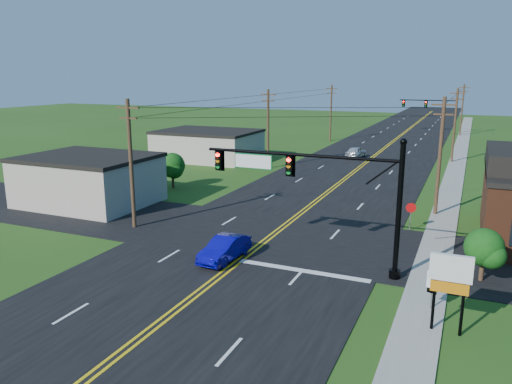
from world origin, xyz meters
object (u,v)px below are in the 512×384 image
at_px(signal_mast_main, 316,184).
at_px(signal_mast_far, 431,108).
at_px(stop_sign, 411,211).
at_px(blue_car, 225,249).
at_px(route_sign, 432,284).

height_order(signal_mast_main, signal_mast_far, same).
relative_size(signal_mast_far, stop_sign, 5.48).
xyz_separation_m(signal_mast_main, blue_car, (-5.03, -1.19, -4.07)).
distance_m(signal_mast_main, signal_mast_far, 72.00).
relative_size(signal_mast_main, blue_car, 2.76).
bearing_deg(signal_mast_main, route_sign, -25.29).
bearing_deg(blue_car, stop_sign, 51.69).
bearing_deg(stop_sign, blue_car, -143.76).
bearing_deg(blue_car, route_sign, -5.54).
xyz_separation_m(signal_mast_main, stop_sign, (4.16, 8.98, -3.31)).
distance_m(signal_mast_main, route_sign, 8.01).
xyz_separation_m(signal_mast_main, signal_mast_far, (0.10, 72.00, -0.20)).
height_order(signal_mast_far, route_sign, signal_mast_far).
height_order(blue_car, route_sign, route_sign).
bearing_deg(route_sign, signal_mast_far, 114.26).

